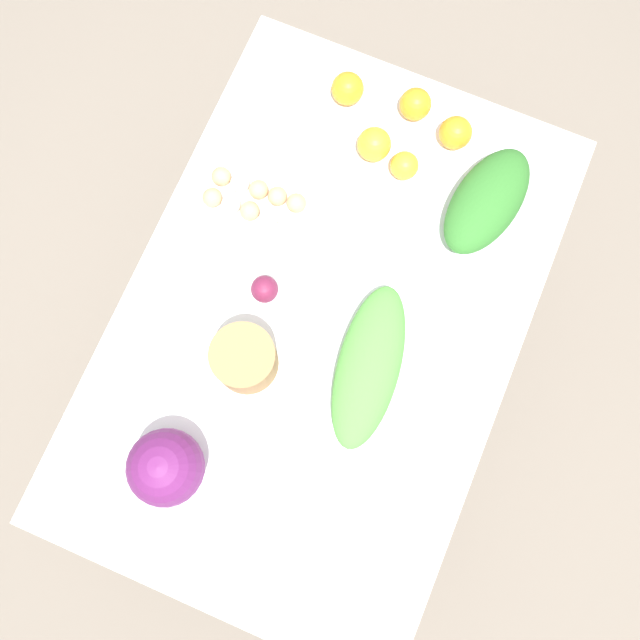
# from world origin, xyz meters

# --- Properties ---
(ground_plane) EXTENTS (8.00, 8.00, 0.00)m
(ground_plane) POSITION_xyz_m (0.00, 0.00, 0.00)
(ground_plane) COLOR #70665B
(dining_table) EXTENTS (1.31, 0.86, 0.77)m
(dining_table) POSITION_xyz_m (0.00, 0.00, 0.67)
(dining_table) COLOR silver
(dining_table) RESTS_ON ground_plane
(cabbage_purple) EXTENTS (0.16, 0.16, 0.16)m
(cabbage_purple) POSITION_xyz_m (-0.42, 0.16, 0.85)
(cabbage_purple) COLOR #601E5B
(cabbage_purple) RESTS_ON dining_table
(egg_carton) EXTENTS (0.13, 0.27, 0.09)m
(egg_carton) POSITION_xyz_m (0.18, 0.23, 0.82)
(egg_carton) COLOR #B7B7B2
(egg_carton) RESTS_ON dining_table
(paper_bag) EXTENTS (0.14, 0.14, 0.13)m
(paper_bag) POSITION_xyz_m (-0.15, 0.11, 0.84)
(paper_bag) COLOR #997047
(paper_bag) RESTS_ON dining_table
(greens_bunch_dandelion) EXTENTS (0.31, 0.20, 0.09)m
(greens_bunch_dandelion) POSITION_xyz_m (0.39, -0.24, 0.82)
(greens_bunch_dandelion) COLOR #2D6B28
(greens_bunch_dandelion) RESTS_ON dining_table
(greens_bunch_scallion) EXTENTS (0.38, 0.18, 0.07)m
(greens_bunch_scallion) POSITION_xyz_m (-0.06, -0.14, 0.81)
(greens_bunch_scallion) COLOR #4C933D
(greens_bunch_scallion) RESTS_ON dining_table
(beet_root) EXTENTS (0.06, 0.06, 0.06)m
(beet_root) POSITION_xyz_m (0.01, 0.14, 0.81)
(beet_root) COLOR maroon
(beet_root) RESTS_ON dining_table
(orange_0) EXTENTS (0.08, 0.08, 0.08)m
(orange_0) POSITION_xyz_m (0.53, 0.15, 0.81)
(orange_0) COLOR orange
(orange_0) RESTS_ON dining_table
(orange_1) EXTENTS (0.07, 0.07, 0.07)m
(orange_1) POSITION_xyz_m (0.41, -0.04, 0.81)
(orange_1) COLOR orange
(orange_1) RESTS_ON dining_table
(orange_2) EXTENTS (0.08, 0.08, 0.08)m
(orange_2) POSITION_xyz_m (0.56, -0.01, 0.81)
(orange_2) COLOR orange
(orange_2) RESTS_ON dining_table
(orange_3) EXTENTS (0.08, 0.08, 0.08)m
(orange_3) POSITION_xyz_m (0.42, 0.04, 0.81)
(orange_3) COLOR orange
(orange_3) RESTS_ON dining_table
(orange_4) EXTENTS (0.08, 0.08, 0.08)m
(orange_4) POSITION_xyz_m (0.52, -0.12, 0.81)
(orange_4) COLOR orange
(orange_4) RESTS_ON dining_table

